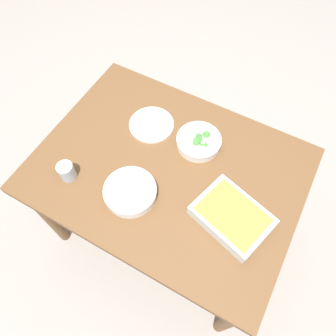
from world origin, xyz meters
TOP-DOWN VIEW (x-y plane):
  - ground_plane at (0.00, 0.00)m, footprint 6.00×6.00m
  - dining_table at (0.00, 0.00)m, footprint 1.20×0.90m
  - stew_bowl at (-0.08, -0.20)m, footprint 0.23×0.23m
  - broccoli_bowl at (0.06, 0.18)m, footprint 0.21×0.21m
  - baking_dish at (0.35, -0.09)m, footprint 0.35×0.30m
  - drink_cup at (-0.37, -0.25)m, footprint 0.07×0.07m
  - side_plate at (-0.19, 0.17)m, footprint 0.22×0.22m
  - spoon_by_stew at (-0.08, -0.15)m, footprint 0.03×0.18m

SIDE VIEW (x-z plane):
  - ground_plane at x=0.00m, z-range 0.00..0.00m
  - dining_table at x=0.00m, z-range 0.28..1.02m
  - spoon_by_stew at x=-0.08m, z-range 0.74..0.75m
  - side_plate at x=-0.19m, z-range 0.74..0.75m
  - broccoli_bowl at x=0.06m, z-range 0.74..0.80m
  - stew_bowl at x=-0.08m, z-range 0.74..0.80m
  - baking_dish at x=0.35m, z-range 0.74..0.80m
  - drink_cup at x=-0.37m, z-range 0.74..0.82m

